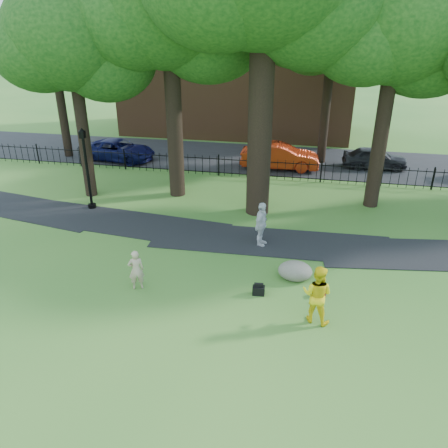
% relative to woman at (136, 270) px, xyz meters
% --- Properties ---
extents(ground, '(120.00, 120.00, 0.00)m').
position_rel_woman_xyz_m(ground, '(3.18, 0.49, -0.74)').
color(ground, '#2D6423').
rests_on(ground, ground).
extents(footpath, '(36.07, 3.85, 0.03)m').
position_rel_woman_xyz_m(footpath, '(4.18, 4.39, -0.74)').
color(footpath, black).
rests_on(footpath, ground).
extents(street, '(80.00, 7.00, 0.02)m').
position_rel_woman_xyz_m(street, '(3.18, 16.49, -0.74)').
color(street, black).
rests_on(street, ground).
extents(iron_fence, '(44.00, 0.04, 1.20)m').
position_rel_woman_xyz_m(iron_fence, '(3.18, 12.49, -0.14)').
color(iron_fence, black).
rests_on(iron_fence, ground).
extents(brick_building, '(18.00, 8.00, 12.00)m').
position_rel_woman_xyz_m(brick_building, '(-0.82, 24.49, 5.26)').
color(brick_building, brown).
rests_on(brick_building, ground).
extents(tree_row, '(26.82, 7.96, 12.42)m').
position_rel_woman_xyz_m(tree_row, '(3.70, 8.89, 7.42)').
color(tree_row, black).
rests_on(tree_row, ground).
extents(woman, '(0.64, 0.55, 1.47)m').
position_rel_woman_xyz_m(woman, '(0.00, 0.00, 0.00)').
color(woman, tan).
rests_on(woman, ground).
extents(man, '(1.09, 0.95, 1.91)m').
position_rel_woman_xyz_m(man, '(6.08, -0.59, 0.22)').
color(man, yellow).
rests_on(man, ground).
extents(pedestrian, '(0.71, 1.18, 1.89)m').
position_rel_woman_xyz_m(pedestrian, '(3.79, 4.07, 0.21)').
color(pedestrian, silver).
rests_on(pedestrian, ground).
extents(boulder, '(1.49, 1.33, 0.72)m').
position_rel_woman_xyz_m(boulder, '(5.34, 1.76, -0.38)').
color(boulder, slate).
rests_on(boulder, ground).
extents(lamppost, '(0.40, 0.40, 4.00)m').
position_rel_woman_xyz_m(lamppost, '(-4.92, 6.29, 1.23)').
color(lamppost, black).
rests_on(lamppost, ground).
extents(backpack, '(0.43, 0.28, 0.31)m').
position_rel_woman_xyz_m(backpack, '(4.18, 0.47, -0.58)').
color(backpack, black).
rests_on(backpack, ground).
extents(red_bag, '(0.38, 0.29, 0.23)m').
position_rel_woman_xyz_m(red_bag, '(6.24, 0.81, -0.62)').
color(red_bag, maroon).
rests_on(red_bag, ground).
extents(red_sedan, '(4.87, 1.86, 1.58)m').
position_rel_woman_xyz_m(red_sedan, '(3.63, 14.56, 0.06)').
color(red_sedan, '#9F260C').
rests_on(red_sedan, ground).
extents(navy_van, '(5.05, 2.79, 1.34)m').
position_rel_woman_xyz_m(navy_van, '(-7.00, 14.30, -0.07)').
color(navy_van, '#0D1044').
rests_on(navy_van, ground).
extents(grey_car, '(3.98, 1.75, 1.33)m').
position_rel_woman_xyz_m(grey_car, '(9.47, 15.87, -0.07)').
color(grey_car, black).
rests_on(grey_car, ground).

